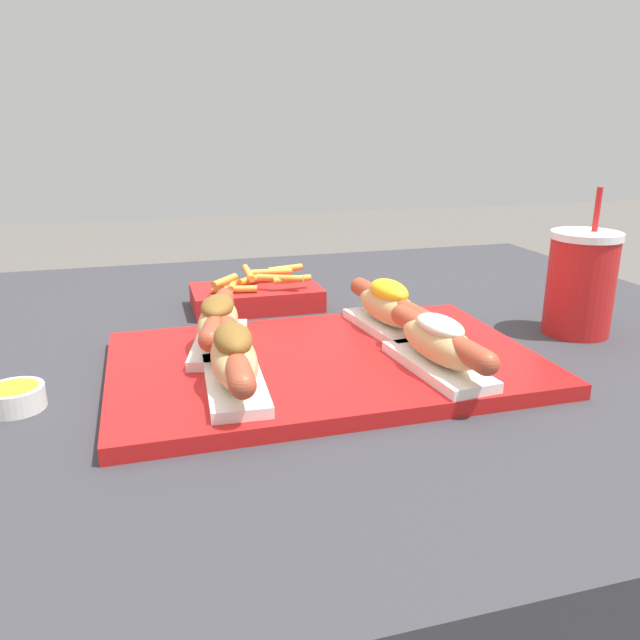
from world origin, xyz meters
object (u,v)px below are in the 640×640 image
at_px(hot_dog_2, 218,323).
at_px(drink_cup, 581,283).
at_px(sauce_bowl, 15,397).
at_px(serving_tray, 325,363).
at_px(fries_basket, 256,296).
at_px(hot_dog_1, 439,343).
at_px(hot_dog_3, 388,307).
at_px(hot_dog_0, 234,359).

height_order(hot_dog_2, drink_cup, drink_cup).
bearing_deg(drink_cup, sauce_bowl, -176.07).
distance_m(serving_tray, fries_basket, 0.29).
bearing_deg(fries_basket, sauce_bowl, -135.89).
distance_m(serving_tray, hot_dog_2, 0.14).
bearing_deg(fries_basket, serving_tray, -83.89).
distance_m(hot_dog_1, hot_dog_3, 0.15).
distance_m(serving_tray, drink_cup, 0.39).
bearing_deg(sauce_bowl, hot_dog_1, -8.06).
relative_size(hot_dog_0, hot_dog_1, 1.00).
distance_m(hot_dog_2, sauce_bowl, 0.24).
xyz_separation_m(serving_tray, fries_basket, (-0.03, 0.29, 0.01)).
xyz_separation_m(hot_dog_1, hot_dog_3, (-0.00, 0.15, 0.00)).
distance_m(hot_dog_0, drink_cup, 0.52).
height_order(hot_dog_3, fries_basket, hot_dog_3).
height_order(serving_tray, sauce_bowl, sauce_bowl).
bearing_deg(hot_dog_3, hot_dog_2, -178.77).
height_order(hot_dog_0, fries_basket, hot_dog_0).
bearing_deg(hot_dog_2, fries_basket, 68.53).
bearing_deg(hot_dog_2, hot_dog_0, -90.12).
height_order(serving_tray, hot_dog_3, hot_dog_3).
bearing_deg(hot_dog_2, hot_dog_1, -32.00).
xyz_separation_m(hot_dog_0, hot_dog_2, (0.00, 0.13, -0.00)).
xyz_separation_m(hot_dog_3, fries_basket, (-0.14, 0.22, -0.03)).
bearing_deg(hot_dog_1, sauce_bowl, 171.94).
bearing_deg(fries_basket, drink_cup, -31.29).
distance_m(hot_dog_0, fries_basket, 0.37).
xyz_separation_m(hot_dog_2, hot_dog_3, (0.23, 0.00, 0.00)).
bearing_deg(serving_tray, drink_cup, 5.27).
relative_size(hot_dog_3, drink_cup, 0.98).
bearing_deg(hot_dog_2, sauce_bowl, -160.52).
distance_m(hot_dog_3, fries_basket, 0.26).
relative_size(hot_dog_1, sauce_bowl, 3.38).
relative_size(hot_dog_0, fries_basket, 1.00).
distance_m(hot_dog_0, hot_dog_3, 0.27).
xyz_separation_m(hot_dog_0, hot_dog_1, (0.23, -0.01, -0.00)).
xyz_separation_m(serving_tray, drink_cup, (0.39, 0.04, 0.06)).
xyz_separation_m(hot_dog_0, drink_cup, (0.50, 0.10, 0.02)).
bearing_deg(sauce_bowl, hot_dog_0, -13.04).
height_order(hot_dog_0, hot_dog_2, hot_dog_0).
height_order(drink_cup, fries_basket, drink_cup).
bearing_deg(hot_dog_3, hot_dog_0, -149.27).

